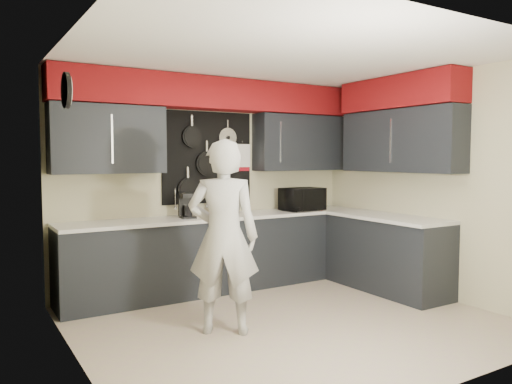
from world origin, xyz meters
TOP-DOWN VIEW (x-y plane):
  - ground at (0.00, 0.00)m, footprint 4.00×4.00m
  - back_wall_assembly at (0.01, 1.60)m, footprint 4.00×0.36m
  - right_wall_assembly at (1.85, 0.26)m, footprint 0.36×3.50m
  - left_wall_assembly at (-1.99, 0.02)m, footprint 0.05×3.50m
  - base_cabinets at (0.49, 1.13)m, footprint 3.95×2.20m
  - microwave at (1.17, 1.37)m, footprint 0.56×0.39m
  - knife_block at (0.18, 1.47)m, footprint 0.11×0.11m
  - utensil_crock at (-0.04, 1.49)m, footprint 0.14×0.14m
  - coffee_maker at (-0.48, 1.40)m, footprint 0.18×0.22m
  - person at (-0.69, 0.08)m, footprint 0.78×0.72m

SIDE VIEW (x-z plane):
  - ground at x=0.00m, z-range 0.00..0.00m
  - base_cabinets at x=0.49m, z-range 0.00..0.92m
  - person at x=-0.69m, z-range 0.00..1.79m
  - utensil_crock at x=-0.04m, z-range 0.92..1.10m
  - knife_block at x=0.18m, z-range 0.92..1.14m
  - microwave at x=1.17m, z-range 0.92..1.22m
  - coffee_maker at x=-0.48m, z-range 0.93..1.22m
  - left_wall_assembly at x=-1.99m, z-range 0.03..2.63m
  - right_wall_assembly at x=1.85m, z-range 0.64..3.24m
  - back_wall_assembly at x=0.01m, z-range 0.71..3.31m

